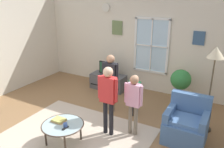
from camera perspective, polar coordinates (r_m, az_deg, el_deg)
The scene contains 16 objects.
ground_plane at distance 4.81m, azimuth -7.13°, elevation -15.20°, with size 6.84×6.33×0.02m, color olive.
back_wall at distance 6.64m, azimuth 7.49°, elevation 8.46°, with size 6.24×0.17×2.92m.
area_rug at distance 4.78m, azimuth -9.52°, elevation -15.36°, with size 2.80×2.33×0.01m, color #C6B29E.
tv_stand at distance 6.82m, azimuth -0.94°, elevation -1.92°, with size 1.02×0.46×0.45m.
television at distance 6.68m, azimuth -0.97°, elevation 1.47°, with size 0.57×0.08×0.38m.
armchair at distance 4.76m, azimuth 17.76°, elevation -11.71°, with size 0.76×0.74×0.87m.
coffee_table at distance 4.51m, azimuth -11.99°, elevation -12.24°, with size 0.79×0.79×0.40m.
book_stack at distance 4.60m, azimuth -12.92°, elevation -10.98°, with size 0.25×0.19×0.05m.
cup at distance 4.37m, azimuth -11.39°, elevation -12.25°, with size 0.08×0.08×0.09m, color #334C8C.
remote_near_books at distance 4.36m, azimuth -11.38°, elevation -12.88°, with size 0.04×0.14×0.02m, color black.
person_black_shirt at distance 5.34m, azimuth -0.36°, elevation -0.65°, with size 0.42×0.19×1.40m.
person_red_shirt at distance 4.44m, azimuth -0.96°, elevation -4.81°, with size 0.43×0.19×1.42m.
person_pink_shirt at distance 4.50m, azimuth 5.34°, elevation -5.99°, with size 0.38×0.17×1.26m.
person_green_shirt at distance 5.20m, azimuth 5.63°, elevation -4.18°, with size 0.31×0.14×1.01m.
potted_plant_by_window at distance 6.02m, azimuth 16.48°, elevation -1.75°, with size 0.50×0.50×0.92m.
floor_lamp at distance 4.78m, azimuth 23.90°, elevation 2.84°, with size 0.32×0.32×1.77m.
Camera 1 is at (2.42, -3.14, 2.72)m, focal length 37.25 mm.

